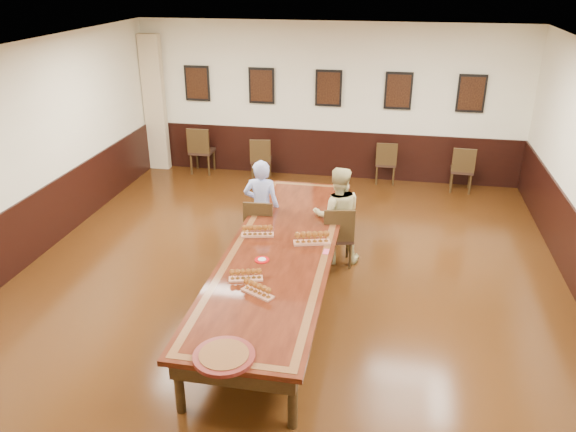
% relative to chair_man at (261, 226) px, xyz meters
% --- Properties ---
extents(floor, '(8.00, 10.00, 0.02)m').
position_rel_chair_man_xyz_m(floor, '(0.56, -1.19, -0.49)').
color(floor, black).
rests_on(floor, ground).
extents(ceiling, '(8.00, 10.00, 0.02)m').
position_rel_chair_man_xyz_m(ceiling, '(0.56, -1.19, 2.73)').
color(ceiling, white).
rests_on(ceiling, floor).
extents(wall_back, '(8.00, 0.02, 3.20)m').
position_rel_chair_man_xyz_m(wall_back, '(0.56, 3.82, 1.12)').
color(wall_back, '#F4EFCC').
rests_on(wall_back, floor).
extents(chair_man, '(0.47, 0.51, 0.95)m').
position_rel_chair_man_xyz_m(chair_man, '(0.00, 0.00, 0.00)').
color(chair_man, black).
rests_on(chair_man, floor).
extents(chair_woman, '(0.54, 0.58, 0.97)m').
position_rel_chair_man_xyz_m(chair_woman, '(1.20, -0.08, 0.01)').
color(chair_woman, black).
rests_on(chair_woman, floor).
extents(spare_chair_a, '(0.49, 0.53, 1.03)m').
position_rel_chair_man_xyz_m(spare_chair_a, '(-2.14, 3.52, 0.04)').
color(spare_chair_a, black).
rests_on(spare_chair_a, floor).
extents(spare_chair_b, '(0.49, 0.53, 0.91)m').
position_rel_chair_man_xyz_m(spare_chair_b, '(-0.78, 3.34, -0.02)').
color(spare_chair_b, black).
rests_on(spare_chair_b, floor).
extents(spare_chair_c, '(0.44, 0.48, 0.90)m').
position_rel_chair_man_xyz_m(spare_chair_c, '(1.82, 3.62, -0.03)').
color(spare_chair_c, black).
rests_on(spare_chair_c, floor).
extents(spare_chair_d, '(0.47, 0.51, 0.94)m').
position_rel_chair_man_xyz_m(spare_chair_d, '(3.33, 3.42, -0.01)').
color(spare_chair_d, black).
rests_on(spare_chair_d, floor).
extents(person_man, '(0.57, 0.39, 1.52)m').
position_rel_chair_man_xyz_m(person_man, '(-0.00, 0.10, 0.28)').
color(person_man, '#5167CC').
rests_on(person_man, floor).
extents(person_woman, '(0.85, 0.72, 1.51)m').
position_rel_chair_man_xyz_m(person_woman, '(1.18, 0.02, 0.28)').
color(person_woman, '#D3C684').
rests_on(person_woman, floor).
extents(pink_phone, '(0.08, 0.14, 0.01)m').
position_rel_chair_man_xyz_m(pink_phone, '(1.16, -1.19, 0.28)').
color(pink_phone, '#E24B6B').
rests_on(pink_phone, conference_table).
extents(curtain, '(0.45, 0.18, 2.90)m').
position_rel_chair_man_xyz_m(curtain, '(-3.19, 3.63, 0.97)').
color(curtain, '#C5AF88').
rests_on(curtain, floor).
extents(wainscoting, '(8.00, 10.00, 1.00)m').
position_rel_chair_man_xyz_m(wainscoting, '(0.56, -1.19, 0.02)').
color(wainscoting, black).
rests_on(wainscoting, floor).
extents(conference_table, '(1.40, 5.00, 0.76)m').
position_rel_chair_man_xyz_m(conference_table, '(0.56, -1.19, 0.13)').
color(conference_table, black).
rests_on(conference_table, floor).
extents(posters, '(6.14, 0.04, 0.74)m').
position_rel_chair_man_xyz_m(posters, '(0.56, 3.75, 1.42)').
color(posters, black).
rests_on(posters, wall_back).
extents(flight_a, '(0.47, 0.23, 0.17)m').
position_rel_chair_man_xyz_m(flight_a, '(0.17, -0.89, 0.35)').
color(flight_a, '#A56345').
rests_on(flight_a, conference_table).
extents(flight_b, '(0.51, 0.27, 0.18)m').
position_rel_chair_man_xyz_m(flight_b, '(0.94, -0.98, 0.36)').
color(flight_b, '#A56345').
rests_on(flight_b, conference_table).
extents(flight_c, '(0.42, 0.23, 0.15)m').
position_rel_chair_man_xyz_m(flight_c, '(0.31, -2.07, 0.34)').
color(flight_c, '#A56345').
rests_on(flight_c, conference_table).
extents(flight_d, '(0.42, 0.30, 0.15)m').
position_rel_chair_man_xyz_m(flight_d, '(0.52, -2.36, 0.35)').
color(flight_d, '#A56345').
rests_on(flight_d, conference_table).
extents(red_plate_grp, '(0.19, 0.19, 0.02)m').
position_rel_chair_man_xyz_m(red_plate_grp, '(0.39, -1.57, 0.28)').
color(red_plate_grp, '#B10B0E').
rests_on(red_plate_grp, conference_table).
extents(carved_platter, '(0.70, 0.70, 0.05)m').
position_rel_chair_man_xyz_m(carved_platter, '(0.48, -3.52, 0.30)').
color(carved_platter, '#4E120F').
rests_on(carved_platter, conference_table).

